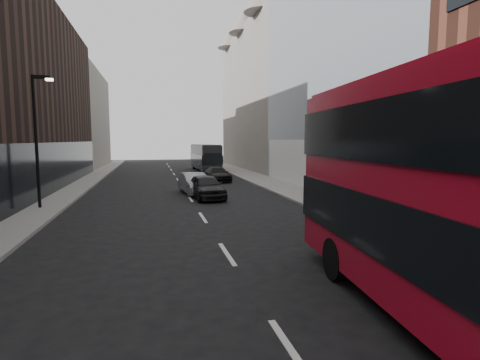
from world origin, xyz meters
TOP-DOWN VIEW (x-y plane):
  - sidewalk_right at (7.50, 25.00)m, footprint 3.00×80.00m
  - sidewalk_left at (-8.00, 25.00)m, footprint 2.00×80.00m
  - building_modern_block at (11.47, 21.00)m, footprint 5.03×22.00m
  - building_victorian at (11.38, 44.00)m, footprint 6.50×24.00m
  - building_left_mid at (-11.50, 30.00)m, footprint 5.00×24.00m
  - building_left_far at (-11.50, 52.00)m, footprint 5.00×20.00m
  - street_lamp at (-8.22, 18.00)m, footprint 1.06×0.22m
  - grey_bus at (4.00, 41.52)m, footprint 2.59×10.04m
  - car_a at (1.02, 20.00)m, footprint 2.31×4.75m
  - car_b at (0.52, 22.25)m, footprint 2.06×4.60m
  - car_c at (3.48, 29.82)m, footprint 2.23×4.60m

SIDE VIEW (x-z plane):
  - sidewalk_right at x=7.50m, z-range 0.00..0.15m
  - sidewalk_left at x=-8.00m, z-range 0.00..0.15m
  - car_c at x=3.48m, z-range 0.00..1.29m
  - car_b at x=0.52m, z-range 0.00..1.47m
  - car_a at x=1.02m, z-range 0.00..1.56m
  - grey_bus at x=4.00m, z-range 0.11..3.34m
  - street_lamp at x=-8.22m, z-range 0.68..7.68m
  - building_left_far at x=-11.50m, z-range 0.00..13.00m
  - building_left_mid at x=-11.50m, z-range 0.00..14.00m
  - building_victorian at x=11.38m, z-range -0.84..20.16m
  - building_modern_block at x=11.47m, z-range -0.10..19.90m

